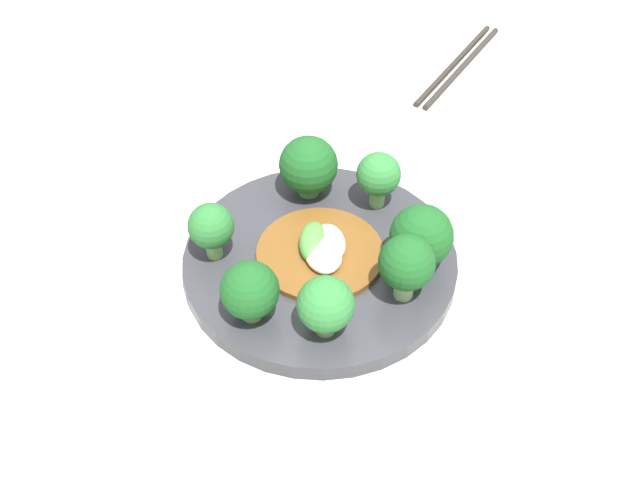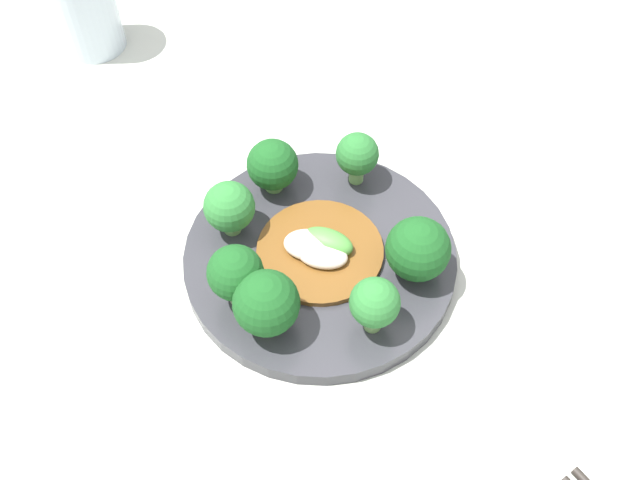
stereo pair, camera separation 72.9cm
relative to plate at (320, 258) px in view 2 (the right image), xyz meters
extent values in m
cube|color=#B7BCAD|center=(-0.02, 0.04, -0.36)|extent=(1.13, 0.70, 0.70)
cylinder|color=#333338|center=(0.00, 0.00, 0.00)|extent=(0.25, 0.25, 0.02)
cylinder|color=#70A356|center=(0.06, 0.06, 0.02)|extent=(0.02, 0.02, 0.01)
sphere|color=#2D7533|center=(0.06, 0.06, 0.04)|extent=(0.05, 0.05, 0.05)
cylinder|color=#89B76B|center=(-0.01, 0.09, 0.02)|extent=(0.02, 0.02, 0.02)
sphere|color=#19511E|center=(-0.01, 0.09, 0.05)|extent=(0.05, 0.05, 0.05)
cylinder|color=#70A356|center=(0.09, 0.01, 0.01)|extent=(0.02, 0.02, 0.01)
sphere|color=#19511E|center=(0.09, 0.01, 0.04)|extent=(0.05, 0.05, 0.05)
cylinder|color=#70A356|center=(-0.06, -0.07, 0.01)|extent=(0.02, 0.02, 0.01)
sphere|color=#19511E|center=(-0.06, -0.07, 0.04)|extent=(0.06, 0.06, 0.06)
cylinder|color=#7AAD5B|center=(0.07, -0.07, 0.02)|extent=(0.01, 0.01, 0.02)
sphere|color=#286B2D|center=(0.07, -0.07, 0.05)|extent=(0.04, 0.04, 0.04)
cylinder|color=#7AAD5B|center=(-0.09, -0.01, 0.02)|extent=(0.02, 0.02, 0.02)
sphere|color=#2D7533|center=(-0.09, -0.01, 0.05)|extent=(0.04, 0.04, 0.04)
cylinder|color=#7AAD5B|center=(-0.05, 0.07, 0.02)|extent=(0.02, 0.02, 0.02)
sphere|color=#19511E|center=(-0.05, 0.07, 0.05)|extent=(0.06, 0.06, 0.06)
cylinder|color=brown|center=(0.00, 0.00, 0.01)|extent=(0.12, 0.12, 0.01)
ellipsoid|color=beige|center=(0.00, 0.01, 0.02)|extent=(0.06, 0.06, 0.02)
ellipsoid|color=#4C933D|center=(0.00, -0.01, 0.02)|extent=(0.05, 0.05, 0.02)
ellipsoid|color=beige|center=(-0.01, 0.00, 0.02)|extent=(0.05, 0.05, 0.02)
cylinder|color=silver|center=(0.40, 0.11, 0.05)|extent=(0.07, 0.07, 0.12)
camera|label=1|loc=(0.34, 0.33, 0.51)|focal=42.00mm
camera|label=2|loc=(-0.36, 0.17, 0.57)|focal=42.00mm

